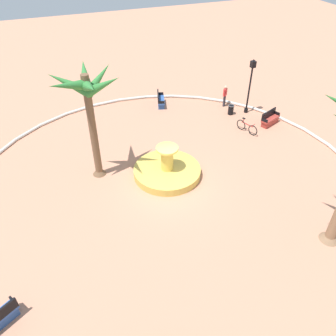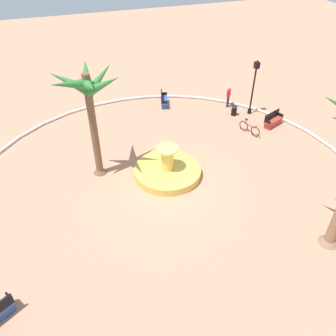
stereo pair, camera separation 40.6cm
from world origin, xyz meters
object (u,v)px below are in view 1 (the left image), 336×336
at_px(trash_bin, 231,109).
at_px(person_cyclist_helmet, 225,95).
at_px(bicycle_red_frame, 247,127).
at_px(bench_southeast, 270,120).
at_px(fountain, 167,171).
at_px(palm_tree_near_fountain, 88,98).
at_px(lamppost, 250,82).
at_px(bench_southwest, 161,101).

relative_size(trash_bin, person_cyclist_helmet, 0.44).
bearing_deg(person_cyclist_helmet, bicycle_red_frame, 174.33).
distance_m(bench_southeast, bicycle_red_frame, 2.10).
height_order(fountain, palm_tree_near_fountain, palm_tree_near_fountain).
distance_m(fountain, lamppost, 9.78).
bearing_deg(trash_bin, palm_tree_near_fountain, 109.01).
relative_size(lamppost, bicycle_red_frame, 2.49).
xyz_separation_m(bench_southwest, person_cyclist_helmet, (-1.85, -4.53, 0.59)).
bearing_deg(bench_southeast, fountain, 107.70).
height_order(lamppost, person_cyclist_helmet, lamppost).
xyz_separation_m(trash_bin, person_cyclist_helmet, (1.35, -0.17, 0.55)).
relative_size(fountain, bench_southeast, 2.29).
bearing_deg(lamppost, bench_southwest, 59.17).
relative_size(bench_southeast, trash_bin, 2.29).
height_order(palm_tree_near_fountain, trash_bin, palm_tree_near_fountain).
bearing_deg(person_cyclist_helmet, bench_southwest, 67.78).
distance_m(trash_bin, person_cyclist_helmet, 1.46).
relative_size(bench_southeast, bicycle_red_frame, 1.02).
xyz_separation_m(fountain, trash_bin, (5.09, -6.94, 0.10)).
xyz_separation_m(bicycle_red_frame, person_cyclist_helmet, (3.97, -0.39, 0.55)).
distance_m(palm_tree_near_fountain, person_cyclist_helmet, 12.46).
bearing_deg(palm_tree_near_fountain, bicycle_red_frame, -84.35).
distance_m(palm_tree_near_fountain, bench_southeast, 13.26).
relative_size(fountain, bicycle_red_frame, 2.35).
relative_size(trash_bin, bicycle_red_frame, 0.45).
distance_m(trash_bin, bicycle_red_frame, 2.63).
height_order(bench_southeast, trash_bin, bench_southeast).
relative_size(bench_southeast, person_cyclist_helmet, 1.00).
bearing_deg(bench_southeast, bench_southwest, 48.57).
bearing_deg(lamppost, fountain, 121.19).
height_order(palm_tree_near_fountain, bench_southeast, palm_tree_near_fountain).
bearing_deg(trash_bin, bench_southeast, -141.03).
height_order(fountain, person_cyclist_helmet, fountain).
xyz_separation_m(fountain, bench_southeast, (2.81, -8.79, 0.06)).
distance_m(bench_southwest, trash_bin, 5.41).
xyz_separation_m(fountain, palm_tree_near_fountain, (1.45, 3.63, 4.51)).
xyz_separation_m(bench_southeast, lamppost, (2.14, 0.61, 2.03)).
distance_m(palm_tree_near_fountain, lamppost, 12.55).
bearing_deg(bicycle_red_frame, palm_tree_near_fountain, 95.65).
bearing_deg(person_cyclist_helmet, palm_tree_near_fountain, 114.91).
bearing_deg(bench_southwest, bicycle_red_frame, -144.57).
xyz_separation_m(lamppost, bicycle_red_frame, (-2.48, 1.46, -1.99)).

